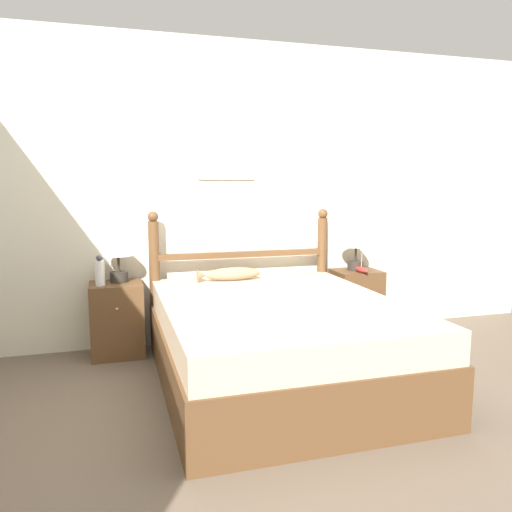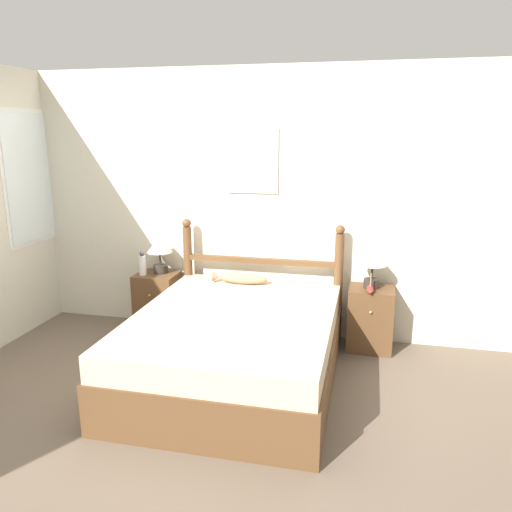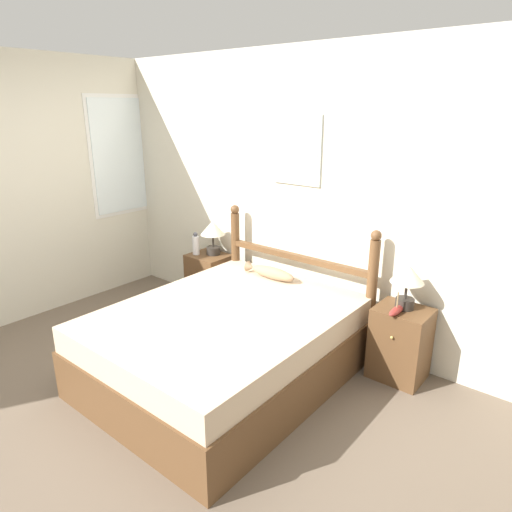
{
  "view_description": "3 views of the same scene",
  "coord_description": "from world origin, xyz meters",
  "px_view_note": "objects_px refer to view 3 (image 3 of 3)",
  "views": [
    {
      "loc": [
        -0.87,
        -2.49,
        1.35
      ],
      "look_at": [
        0.19,
        1.09,
        0.82
      ],
      "focal_mm": 35.0,
      "sensor_mm": 36.0,
      "label": 1
    },
    {
      "loc": [
        1.19,
        -2.93,
        1.97
      ],
      "look_at": [
        0.28,
        1.04,
        0.94
      ],
      "focal_mm": 35.0,
      "sensor_mm": 36.0,
      "label": 2
    },
    {
      "loc": [
        2.38,
        -1.67,
        2.06
      ],
      "look_at": [
        0.19,
        1.02,
        0.91
      ],
      "focal_mm": 32.0,
      "sensor_mm": 36.0,
      "label": 3
    }
  ],
  "objects_px": {
    "nightstand_left": "(209,281)",
    "table_lamp_left": "(213,231)",
    "bed": "(226,345)",
    "fish_pillow": "(270,273)",
    "table_lamp_right": "(407,278)",
    "nightstand_right": "(400,343)",
    "bottle": "(196,244)",
    "model_boat": "(396,310)"
  },
  "relations": [
    {
      "from": "nightstand_right",
      "to": "model_boat",
      "type": "distance_m",
      "value": 0.34
    },
    {
      "from": "table_lamp_left",
      "to": "model_boat",
      "type": "distance_m",
      "value": 2.07
    },
    {
      "from": "bed",
      "to": "model_boat",
      "type": "height_order",
      "value": "model_boat"
    },
    {
      "from": "fish_pillow",
      "to": "table_lamp_right",
      "type": "bearing_deg",
      "value": 6.12
    },
    {
      "from": "table_lamp_right",
      "to": "bottle",
      "type": "height_order",
      "value": "table_lamp_right"
    },
    {
      "from": "model_boat",
      "to": "fish_pillow",
      "type": "height_order",
      "value": "model_boat"
    },
    {
      "from": "bed",
      "to": "table_lamp_left",
      "type": "relative_size",
      "value": 5.57
    },
    {
      "from": "bed",
      "to": "model_boat",
      "type": "bearing_deg",
      "value": 36.36
    },
    {
      "from": "bed",
      "to": "table_lamp_right",
      "type": "distance_m",
      "value": 1.47
    },
    {
      "from": "table_lamp_left",
      "to": "fish_pillow",
      "type": "xyz_separation_m",
      "value": [
        0.87,
        -0.16,
        -0.2
      ]
    },
    {
      "from": "nightstand_left",
      "to": "table_lamp_right",
      "type": "distance_m",
      "value": 2.16
    },
    {
      "from": "bed",
      "to": "nightstand_left",
      "type": "height_order",
      "value": "nightstand_left"
    },
    {
      "from": "bottle",
      "to": "nightstand_right",
      "type": "bearing_deg",
      "value": 1.7
    },
    {
      "from": "bed",
      "to": "table_lamp_left",
      "type": "distance_m",
      "value": 1.48
    },
    {
      "from": "nightstand_left",
      "to": "fish_pillow",
      "type": "height_order",
      "value": "fish_pillow"
    },
    {
      "from": "bed",
      "to": "bottle",
      "type": "distance_m",
      "value": 1.47
    },
    {
      "from": "table_lamp_right",
      "to": "fish_pillow",
      "type": "relative_size",
      "value": 0.68
    },
    {
      "from": "bed",
      "to": "bottle",
      "type": "relative_size",
      "value": 8.36
    },
    {
      "from": "nightstand_left",
      "to": "fish_pillow",
      "type": "xyz_separation_m",
      "value": [
        0.89,
        -0.11,
        0.34
      ]
    },
    {
      "from": "table_lamp_right",
      "to": "model_boat",
      "type": "relative_size",
      "value": 1.61
    },
    {
      "from": "nightstand_left",
      "to": "table_lamp_right",
      "type": "relative_size",
      "value": 1.65
    },
    {
      "from": "table_lamp_right",
      "to": "model_boat",
      "type": "height_order",
      "value": "table_lamp_right"
    },
    {
      "from": "bottle",
      "to": "nightstand_left",
      "type": "bearing_deg",
      "value": 29.95
    },
    {
      "from": "nightstand_right",
      "to": "bottle",
      "type": "xyz_separation_m",
      "value": [
        -2.21,
        -0.07,
        0.4
      ]
    },
    {
      "from": "table_lamp_left",
      "to": "bottle",
      "type": "distance_m",
      "value": 0.23
    },
    {
      "from": "bed",
      "to": "table_lamp_right",
      "type": "xyz_separation_m",
      "value": [
        1.04,
        0.89,
        0.55
      ]
    },
    {
      "from": "nightstand_left",
      "to": "table_lamp_left",
      "type": "height_order",
      "value": "table_lamp_left"
    },
    {
      "from": "bed",
      "to": "fish_pillow",
      "type": "height_order",
      "value": "fish_pillow"
    },
    {
      "from": "bed",
      "to": "table_lamp_right",
      "type": "height_order",
      "value": "table_lamp_right"
    },
    {
      "from": "nightstand_right",
      "to": "model_boat",
      "type": "xyz_separation_m",
      "value": [
        -0.01,
        -0.11,
        0.32
      ]
    },
    {
      "from": "bed",
      "to": "bottle",
      "type": "xyz_separation_m",
      "value": [
        -1.16,
        0.81,
        0.41
      ]
    },
    {
      "from": "bed",
      "to": "nightstand_left",
      "type": "xyz_separation_m",
      "value": [
        -1.05,
        0.87,
        0.01
      ]
    },
    {
      "from": "model_boat",
      "to": "fish_pillow",
      "type": "distance_m",
      "value": 1.19
    },
    {
      "from": "bottle",
      "to": "model_boat",
      "type": "height_order",
      "value": "bottle"
    },
    {
      "from": "nightstand_left",
      "to": "table_lamp_right",
      "type": "height_order",
      "value": "table_lamp_right"
    },
    {
      "from": "nightstand_left",
      "to": "nightstand_right",
      "type": "bearing_deg",
      "value": 0.0
    },
    {
      "from": "bed",
      "to": "table_lamp_right",
      "type": "bearing_deg",
      "value": 40.47
    },
    {
      "from": "fish_pillow",
      "to": "bottle",
      "type": "bearing_deg",
      "value": 177.44
    },
    {
      "from": "model_boat",
      "to": "table_lamp_right",
      "type": "bearing_deg",
      "value": 86.13
    },
    {
      "from": "nightstand_right",
      "to": "bed",
      "type": "bearing_deg",
      "value": -140.25
    },
    {
      "from": "nightstand_left",
      "to": "bottle",
      "type": "bearing_deg",
      "value": -150.05
    },
    {
      "from": "nightstand_right",
      "to": "table_lamp_left",
      "type": "relative_size",
      "value": 1.65
    }
  ]
}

